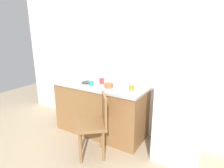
{
  "coord_description": "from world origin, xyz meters",
  "views": [
    {
      "loc": [
        1.24,
        -1.73,
        1.69
      ],
      "look_at": [
        -0.14,
        0.6,
        0.91
      ],
      "focal_mm": 29.81,
      "sensor_mm": 36.0,
      "label": 1
    }
  ],
  "objects": [
    {
      "name": "cup_teal",
      "position": [
        -0.47,
        0.51,
        0.89
      ],
      "size": [
        0.08,
        0.08,
        0.07
      ],
      "primitive_type": "cylinder",
      "color": "teal",
      "rests_on": "countertop"
    },
    {
      "name": "refrigerator",
      "position": [
        0.88,
        0.65,
        0.57
      ],
      "size": [
        0.58,
        0.59,
        1.13
      ],
      "primitive_type": "cube",
      "color": "white",
      "rests_on": "ground_plane"
    },
    {
      "name": "cup_red",
      "position": [
        -0.39,
        0.69,
        0.9
      ],
      "size": [
        0.08,
        0.08,
        0.09
      ],
      "primitive_type": "cylinder",
      "color": "red",
      "rests_on": "countertop"
    },
    {
      "name": "hotplate",
      "position": [
        -0.63,
        0.6,
        0.87
      ],
      "size": [
        0.17,
        0.17,
        0.02
      ],
      "primitive_type": "cylinder",
      "color": "#2D2D2D",
      "rests_on": "countertop"
    },
    {
      "name": "back_wall",
      "position": [
        0.0,
        1.0,
        1.34
      ],
      "size": [
        4.8,
        0.1,
        2.69
      ],
      "primitive_type": "cube",
      "color": "white",
      "rests_on": "ground_plane"
    },
    {
      "name": "ground_plane",
      "position": [
        0.0,
        0.0,
        0.0
      ],
      "size": [
        8.0,
        8.0,
        0.0
      ],
      "primitive_type": "plane",
      "color": "tan"
    },
    {
      "name": "faucet",
      "position": [
        -0.53,
        0.9,
        0.98
      ],
      "size": [
        0.02,
        0.02,
        0.24
      ],
      "primitive_type": "cylinder",
      "color": "#B7B7BC",
      "rests_on": "countertop"
    },
    {
      "name": "countertop",
      "position": [
        -0.39,
        0.65,
        0.84
      ],
      "size": [
        1.54,
        0.64,
        0.04
      ],
      "primitive_type": "cube",
      "color": "#B7B7BC",
      "rests_on": "cabinet_base"
    },
    {
      "name": "chair",
      "position": [
        -0.11,
        0.1,
        0.5
      ],
      "size": [
        0.56,
        0.56,
        0.89
      ],
      "rotation": [
        0.0,
        0.0,
        -0.89
      ],
      "color": "olive",
      "rests_on": "ground_plane"
    },
    {
      "name": "cup_white",
      "position": [
        -0.89,
        0.82,
        0.9
      ],
      "size": [
        0.07,
        0.07,
        0.07
      ],
      "primitive_type": "cylinder",
      "color": "white",
      "rests_on": "countertop"
    },
    {
      "name": "cup_orange",
      "position": [
        0.18,
        0.62,
        0.9
      ],
      "size": [
        0.07,
        0.07,
        0.08
      ],
      "primitive_type": "cylinder",
      "color": "orange",
      "rests_on": "countertop"
    },
    {
      "name": "cabinet_base",
      "position": [
        -0.39,
        0.65,
        0.41
      ],
      "size": [
        1.5,
        0.6,
        0.82
      ],
      "primitive_type": "cube",
      "color": "olive",
      "rests_on": "ground_plane"
    },
    {
      "name": "dish_tray",
      "position": [
        -0.93,
        0.6,
        0.88
      ],
      "size": [
        0.28,
        0.2,
        0.05
      ],
      "primitive_type": "cube",
      "color": "white",
      "rests_on": "countertop"
    },
    {
      "name": "terracotta_bowl",
      "position": [
        -0.18,
        0.57,
        0.89
      ],
      "size": [
        0.13,
        0.13,
        0.06
      ],
      "primitive_type": "cylinder",
      "color": "#B25B33",
      "rests_on": "countertop"
    }
  ]
}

